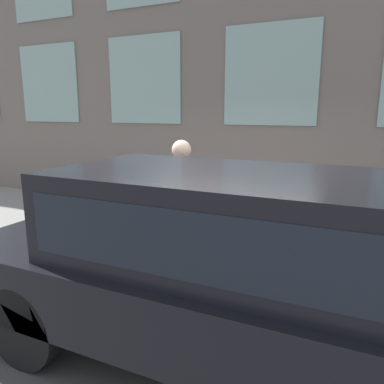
{
  "coord_description": "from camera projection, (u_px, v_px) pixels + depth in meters",
  "views": [
    {
      "loc": [
        -4.19,
        -1.73,
        2.26
      ],
      "look_at": [
        0.41,
        0.43,
        1.15
      ],
      "focal_mm": 35.0,
      "sensor_mm": 36.0,
      "label": 1
    }
  ],
  "objects": [
    {
      "name": "ground_plane",
      "position": [
        209.0,
        287.0,
        4.91
      ],
      "size": [
        80.0,
        80.0,
        0.0
      ],
      "primitive_type": "plane",
      "color": "#514F4C"
    },
    {
      "name": "sidewalk",
      "position": [
        242.0,
        246.0,
        6.15
      ],
      "size": [
        2.86,
        60.0,
        0.18
      ],
      "color": "#9E9B93",
      "rests_on": "ground_plane"
    },
    {
      "name": "fire_hydrant",
      "position": [
        203.0,
        235.0,
        5.19
      ],
      "size": [
        0.29,
        0.42,
        0.79
      ],
      "color": "red",
      "rests_on": "sidewalk"
    },
    {
      "name": "person",
      "position": [
        182.0,
        187.0,
        5.32
      ],
      "size": [
        0.41,
        0.27,
        1.69
      ],
      "rotation": [
        0.0,
        0.0,
        0.54
      ],
      "color": "#726651",
      "rests_on": "sidewalk"
    },
    {
      "name": "parked_truck_charcoal_near",
      "position": [
        229.0,
        257.0,
        3.23
      ],
      "size": [
        1.81,
        5.03,
        1.77
      ],
      "color": "black",
      "rests_on": "ground_plane"
    }
  ]
}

